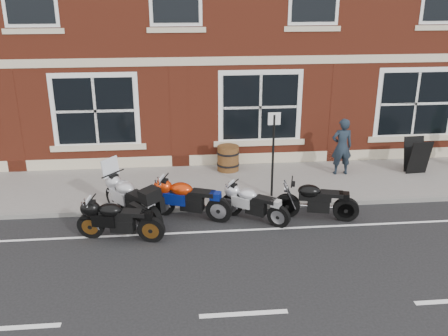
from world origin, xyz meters
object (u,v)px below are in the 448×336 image
Objects in this scene: moto_touring_silver at (132,197)px; barrel_planter at (228,158)px; parking_sign at (273,149)px; a_board_sign at (417,156)px; moto_sport_black at (119,218)px; moto_naked_black at (315,199)px; moto_sport_silver at (254,202)px; pedestrian_left at (342,147)px; moto_sport_red at (189,197)px.

moto_touring_silver reaches higher than barrel_planter.
moto_touring_silver is 0.80× the size of parking_sign.
a_board_sign is 5.72m from barrel_planter.
moto_sport_black is 1.00× the size of moto_naked_black.
moto_touring_silver is at bearing -167.46° from parking_sign.
moto_naked_black reaches higher than moto_sport_silver.
moto_sport_silver is 1.49× the size of a_board_sign.
barrel_planter is at bearing -10.66° from pedestrian_left.
moto_touring_silver is 2.41× the size of barrel_planter.
moto_sport_black is at bearing 112.81° from moto_naked_black.
moto_naked_black is at bearing -75.13° from moto_sport_red.
parking_sign reaches higher than moto_sport_black.
moto_sport_black is 3.29m from moto_sport_silver.
parking_sign is (0.68, 1.20, 0.97)m from moto_sport_silver.
a_board_sign is 1.39× the size of barrel_planter.
a_board_sign is 0.46× the size of parking_sign.
moto_sport_black is at bearing -155.03° from parking_sign.
moto_sport_red is 1.01× the size of moto_sport_black.
moto_touring_silver is 3.01m from moto_sport_silver.
moto_touring_silver is 0.91× the size of moto_naked_black.
parking_sign is at bearing 49.54° from moto_naked_black.
moto_touring_silver is 0.91× the size of moto_sport_black.
moto_naked_black reaches higher than barrel_planter.
moto_sport_black is at bearing 28.13° from pedestrian_left.
moto_touring_silver is 1.73× the size of a_board_sign.
moto_touring_silver is 4.54m from moto_naked_black.
moto_sport_black is 1.18× the size of pedestrian_left.
pedestrian_left reaches higher than barrel_planter.
moto_touring_silver reaches higher than moto_sport_red.
barrel_planter is (2.93, 3.97, -0.03)m from moto_sport_black.
moto_sport_red is at bearing 27.10° from pedestrian_left.
barrel_planter is (-0.29, 3.30, 0.02)m from moto_sport_silver.
barrel_planter is (-5.67, 0.76, -0.15)m from a_board_sign.
moto_touring_silver reaches higher than moto_sport_silver.
moto_naked_black is (4.75, 0.62, 0.00)m from moto_sport_black.
a_board_sign is (3.85, 2.59, 0.12)m from moto_naked_black.
moto_naked_black is at bearing -61.44° from barrel_planter.
moto_sport_silver is at bearing -64.95° from moto_sport_black.
moto_sport_black is 1.89× the size of a_board_sign.
barrel_planter is 0.33× the size of parking_sign.
pedestrian_left is at bearing -10.86° from barrel_planter.
moto_sport_black is 7.12m from pedestrian_left.
pedestrian_left is at bearing 30.85° from parking_sign.
parking_sign is at bearing -47.17° from moto_sport_red.
barrel_planter is at bearing -23.11° from moto_sport_black.
moto_touring_silver is 4.01m from barrel_planter.
parking_sign is (2.27, 0.90, 0.91)m from moto_sport_red.
moto_sport_silver is 0.78× the size of moto_naked_black.
a_board_sign is at bearing -28.45° from moto_sport_silver.
moto_sport_red is at bearing -166.47° from a_board_sign.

